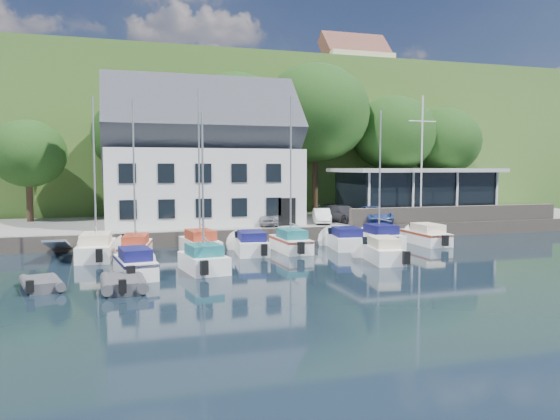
# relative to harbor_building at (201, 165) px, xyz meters

# --- Properties ---
(ground) EXTENTS (180.00, 180.00, 0.00)m
(ground) POSITION_rel_harbor_building_xyz_m (7.00, -16.50, -5.35)
(ground) COLOR black
(ground) RESTS_ON ground
(quay) EXTENTS (60.00, 13.00, 1.00)m
(quay) POSITION_rel_harbor_building_xyz_m (7.00, 1.00, -4.85)
(quay) COLOR gray
(quay) RESTS_ON ground
(quay_face) EXTENTS (60.00, 0.30, 1.00)m
(quay_face) POSITION_rel_harbor_building_xyz_m (7.00, -5.50, -4.85)
(quay_face) COLOR #6F6459
(quay_face) RESTS_ON ground
(hillside) EXTENTS (160.00, 75.00, 16.00)m
(hillside) POSITION_rel_harbor_building_xyz_m (7.00, 45.50, 2.65)
(hillside) COLOR #345B22
(hillside) RESTS_ON ground
(field_patch) EXTENTS (50.00, 30.00, 0.30)m
(field_patch) POSITION_rel_harbor_building_xyz_m (15.00, 53.50, 10.80)
(field_patch) COLOR olive
(field_patch) RESTS_ON hillside
(farmhouse) EXTENTS (10.40, 7.00, 8.20)m
(farmhouse) POSITION_rel_harbor_building_xyz_m (29.00, 35.50, 14.75)
(farmhouse) COLOR beige
(farmhouse) RESTS_ON hillside
(harbor_building) EXTENTS (14.40, 8.20, 8.70)m
(harbor_building) POSITION_rel_harbor_building_xyz_m (0.00, 0.00, 0.00)
(harbor_building) COLOR silver
(harbor_building) RESTS_ON quay
(club_pavilion) EXTENTS (13.20, 7.20, 4.10)m
(club_pavilion) POSITION_rel_harbor_building_xyz_m (18.00, -0.50, -2.30)
(club_pavilion) COLOR black
(club_pavilion) RESTS_ON quay
(seawall) EXTENTS (18.00, 0.50, 1.20)m
(seawall) POSITION_rel_harbor_building_xyz_m (19.00, -5.10, -3.75)
(seawall) COLOR #6F6459
(seawall) RESTS_ON quay
(gangway) EXTENTS (1.20, 6.00, 1.40)m
(gangway) POSITION_rel_harbor_building_xyz_m (-9.50, -7.50, -5.35)
(gangway) COLOR #BDBCC1
(gangway) RESTS_ON ground
(car_silver) EXTENTS (1.37, 3.26, 1.10)m
(car_silver) POSITION_rel_harbor_building_xyz_m (4.04, -3.43, -3.80)
(car_silver) COLOR #A0A0A5
(car_silver) RESTS_ON quay
(car_white) EXTENTS (2.07, 3.57, 1.11)m
(car_white) POSITION_rel_harbor_building_xyz_m (8.51, -3.20, -3.79)
(car_white) COLOR silver
(car_white) RESTS_ON quay
(car_dgrey) EXTENTS (2.80, 4.80, 1.31)m
(car_dgrey) POSITION_rel_harbor_building_xyz_m (10.40, -2.71, -3.70)
(car_dgrey) COLOR #323237
(car_dgrey) RESTS_ON quay
(car_blue) EXTENTS (2.14, 4.18, 1.37)m
(car_blue) POSITION_rel_harbor_building_xyz_m (12.42, -3.87, -3.67)
(car_blue) COLOR navy
(car_blue) RESTS_ON quay
(flagpole) EXTENTS (2.30, 0.20, 9.60)m
(flagpole) POSITION_rel_harbor_building_xyz_m (16.13, -4.52, 0.45)
(flagpole) COLOR silver
(flagpole) RESTS_ON quay
(tree_0) EXTENTS (5.74, 5.74, 7.85)m
(tree_0) POSITION_rel_harbor_building_xyz_m (-12.60, 4.78, -0.43)
(tree_0) COLOR #12340F
(tree_0) RESTS_ON quay
(tree_1) EXTENTS (7.43, 7.43, 10.16)m
(tree_1) POSITION_rel_harbor_building_xyz_m (-4.38, 5.58, 0.73)
(tree_1) COLOR #12340F
(tree_1) RESTS_ON quay
(tree_2) EXTENTS (8.96, 8.96, 12.24)m
(tree_2) POSITION_rel_harbor_building_xyz_m (3.72, 4.81, 1.77)
(tree_2) COLOR #12340F
(tree_2) RESTS_ON quay
(tree_3) EXTENTS (9.97, 9.97, 13.63)m
(tree_3) POSITION_rel_harbor_building_xyz_m (11.46, 5.98, 2.46)
(tree_3) COLOR #12340F
(tree_3) RESTS_ON quay
(tree_4) EXTENTS (8.03, 8.03, 10.98)m
(tree_4) POSITION_rel_harbor_building_xyz_m (19.31, 5.66, 1.14)
(tree_4) COLOR #12340F
(tree_4) RESTS_ON quay
(tree_5) EXTENTS (7.38, 7.38, 10.08)m
(tree_5) POSITION_rel_harbor_building_xyz_m (24.80, 5.72, 0.69)
(tree_5) COLOR #12340F
(tree_5) RESTS_ON quay
(boat_r1_0) EXTENTS (2.53, 6.78, 8.95)m
(boat_r1_0) POSITION_rel_harbor_building_xyz_m (-7.42, -8.60, -0.87)
(boat_r1_0) COLOR white
(boat_r1_0) RESTS_ON ground
(boat_r1_1) EXTENTS (2.65, 6.30, 8.19)m
(boat_r1_1) POSITION_rel_harbor_building_xyz_m (-5.26, -8.89, -1.25)
(boat_r1_1) COLOR white
(boat_r1_1) RESTS_ON ground
(boat_r1_2) EXTENTS (2.49, 5.73, 9.04)m
(boat_r1_2) POSITION_rel_harbor_building_xyz_m (-1.52, -8.84, -0.83)
(boat_r1_2) COLOR white
(boat_r1_2) RESTS_ON ground
(boat_r1_3) EXTENTS (2.55, 5.95, 1.36)m
(boat_r1_3) POSITION_rel_harbor_building_xyz_m (1.47, -9.36, -4.67)
(boat_r1_3) COLOR white
(boat_r1_3) RESTS_ON ground
(boat_r1_4) EXTENTS (1.91, 5.63, 8.63)m
(boat_r1_4) POSITION_rel_harbor_building_xyz_m (3.98, -9.48, -1.04)
(boat_r1_4) COLOR white
(boat_r1_4) RESTS_ON ground
(boat_r1_5) EXTENTS (2.82, 5.44, 1.36)m
(boat_r1_5) POSITION_rel_harbor_building_xyz_m (7.77, -9.22, -4.67)
(boat_r1_5) COLOR white
(boat_r1_5) RESTS_ON ground
(boat_r1_6) EXTENTS (2.04, 5.76, 9.07)m
(boat_r1_6) POSITION_rel_harbor_building_xyz_m (10.15, -9.24, -0.82)
(boat_r1_6) COLOR white
(boat_r1_6) RESTS_ON ground
(boat_r1_7) EXTENTS (1.93, 5.90, 1.41)m
(boat_r1_7) POSITION_rel_harbor_building_xyz_m (13.76, -9.03, -4.65)
(boat_r1_7) COLOR white
(boat_r1_7) RESTS_ON ground
(boat_r2_0) EXTENTS (2.36, 5.51, 1.38)m
(boat_r2_0) POSITION_rel_harbor_building_xyz_m (-5.51, -14.50, -4.66)
(boat_r2_0) COLOR white
(boat_r2_0) RESTS_ON ground
(boat_r2_1) EXTENTS (2.62, 4.98, 8.50)m
(boat_r2_1) POSITION_rel_harbor_building_xyz_m (-2.19, -14.33, -1.10)
(boat_r2_1) COLOR white
(boat_r2_1) RESTS_ON ground
(boat_r2_3) EXTENTS (2.48, 5.62, 1.38)m
(boat_r2_3) POSITION_rel_harbor_building_xyz_m (7.68, -14.34, -4.66)
(boat_r2_3) COLOR white
(boat_r2_3) RESTS_ON ground
(dinghy_0) EXTENTS (2.21, 3.02, 0.63)m
(dinghy_0) POSITION_rel_harbor_building_xyz_m (-9.45, -16.24, -5.03)
(dinghy_0) COLOR #3D3E43
(dinghy_0) RESTS_ON ground
(dinghy_1) EXTENTS (2.03, 3.26, 0.74)m
(dinghy_1) POSITION_rel_harbor_building_xyz_m (-6.12, -17.43, -4.98)
(dinghy_1) COLOR #3D3E43
(dinghy_1) RESTS_ON ground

